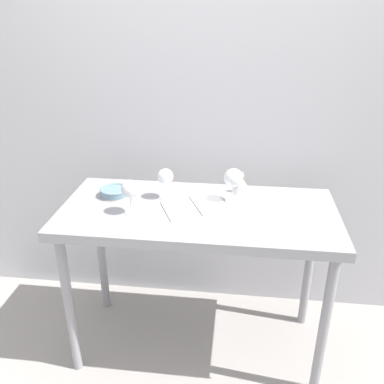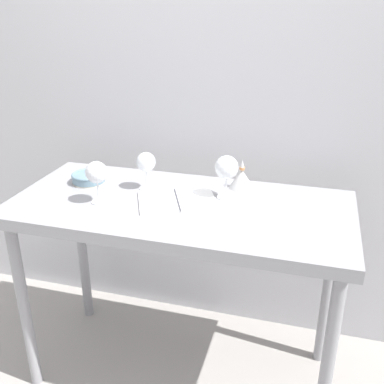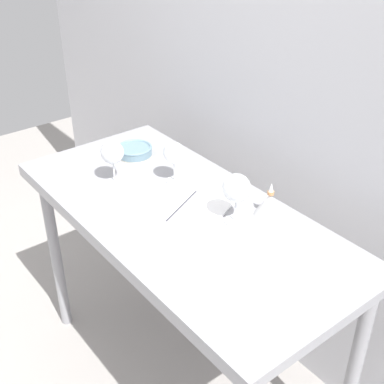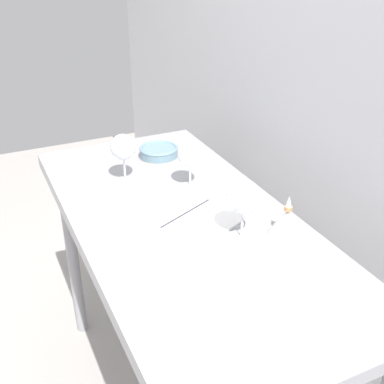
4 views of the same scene
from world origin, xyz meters
TOP-DOWN VIEW (x-y plane):
  - ground_plane at (0.00, 0.00)m, footprint 6.00×6.00m
  - back_wall at (0.00, 0.49)m, footprint 3.80×0.04m
  - steel_counter at (0.00, -0.01)m, footprint 1.40×0.65m
  - wine_glass_near_left at (-0.32, -0.09)m, footprint 0.09×0.09m
  - wine_glass_far_right at (0.17, 0.10)m, footprint 0.10×0.10m
  - wine_glass_far_left at (-0.18, 0.10)m, footprint 0.08×0.08m
  - open_notebook at (-0.02, 0.01)m, footprint 0.38×0.33m
  - tasting_sheet_upper at (0.43, 0.08)m, footprint 0.22×0.25m
  - tasting_bowl at (-0.47, 0.10)m, footprint 0.15×0.15m
  - decanter_funnel at (0.21, 0.22)m, footprint 0.11×0.11m

SIDE VIEW (x-z plane):
  - ground_plane at x=0.00m, z-range 0.00..0.00m
  - steel_counter at x=0.00m, z-range 0.34..1.24m
  - tasting_sheet_upper at x=0.43m, z-range 0.90..0.90m
  - open_notebook at x=-0.02m, z-range 0.90..0.91m
  - tasting_bowl at x=-0.47m, z-range 0.90..0.95m
  - decanter_funnel at x=0.21m, z-range 0.88..1.01m
  - wine_glass_far_left at x=-0.18m, z-range 0.94..1.10m
  - wine_glass_near_left at x=-0.32m, z-range 0.94..1.12m
  - wine_glass_far_right at x=0.17m, z-range 0.94..1.12m
  - back_wall at x=0.00m, z-range 0.00..2.60m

